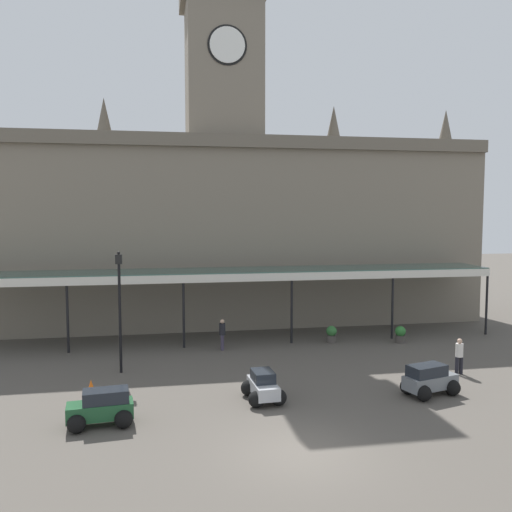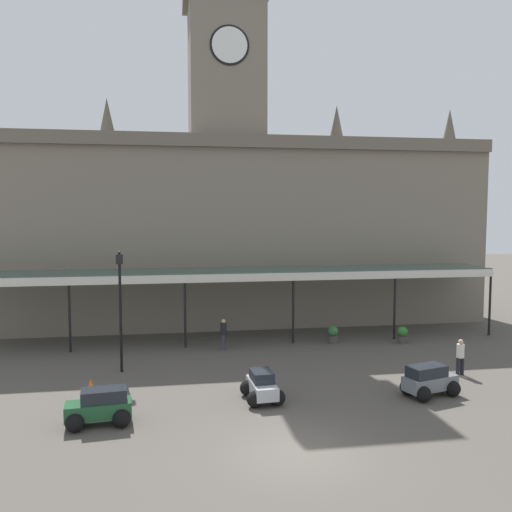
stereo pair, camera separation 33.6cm
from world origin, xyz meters
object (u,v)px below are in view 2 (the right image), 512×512
object	(u,v)px
car_grey_estate	(429,382)
victorian_lamppost	(120,299)
car_silver_sedan	(262,388)
pedestrian_crossing_forecourt	(224,333)
planter_near_kerb	(333,334)
pedestrian_beside_cars	(460,356)
planter_forecourt_centre	(402,335)
traffic_cone	(91,387)
car_green_estate	(100,409)

from	to	relation	value
car_grey_estate	victorian_lamppost	xyz separation A→B (m)	(-12.63, 5.34, 2.89)
car_grey_estate	car_silver_sedan	world-z (taller)	car_grey_estate
pedestrian_crossing_forecourt	planter_near_kerb	xyz separation A→B (m)	(6.32, 0.52, -0.42)
pedestrian_beside_cars	planter_forecourt_centre	bearing A→B (deg)	90.48
pedestrian_crossing_forecourt	planter_forecourt_centre	world-z (taller)	pedestrian_crossing_forecourt
traffic_cone	victorian_lamppost	bearing A→B (deg)	71.91
victorian_lamppost	traffic_cone	world-z (taller)	victorian_lamppost
car_green_estate	planter_forecourt_centre	world-z (taller)	car_green_estate
pedestrian_beside_cars	pedestrian_crossing_forecourt	world-z (taller)	same
car_grey_estate	planter_near_kerb	world-z (taller)	car_grey_estate
car_green_estate	pedestrian_beside_cars	xyz separation A→B (m)	(15.55, 3.24, 0.34)
car_grey_estate	car_green_estate	world-z (taller)	same
planter_forecourt_centre	car_silver_sedan	bearing A→B (deg)	-140.42
car_silver_sedan	planter_forecourt_centre	distance (m)	12.27
victorian_lamppost	planter_near_kerb	bearing A→B (deg)	18.33
pedestrian_beside_cars	planter_forecourt_centre	size ratio (longest dim) A/B	1.74
car_green_estate	planter_near_kerb	distance (m)	15.37
victorian_lamppost	traffic_cone	distance (m)	4.43
car_grey_estate	car_green_estate	bearing A→B (deg)	-176.02
traffic_cone	planter_forecourt_centre	world-z (taller)	planter_forecourt_centre
car_silver_sedan	pedestrian_beside_cars	bearing A→B (deg)	10.62
planter_forecourt_centre	pedestrian_beside_cars	bearing A→B (deg)	-89.52
pedestrian_crossing_forecourt	victorian_lamppost	size ratio (longest dim) A/B	0.30
planter_forecourt_centre	pedestrian_crossing_forecourt	bearing A→B (deg)	178.75
pedestrian_crossing_forecourt	planter_forecourt_centre	size ratio (longest dim) A/B	1.74
car_silver_sedan	pedestrian_crossing_forecourt	bearing A→B (deg)	95.08
pedestrian_crossing_forecourt	planter_near_kerb	distance (m)	6.36
car_green_estate	planter_forecourt_centre	bearing A→B (deg)	30.90
pedestrian_crossing_forecourt	victorian_lamppost	bearing A→B (deg)	-147.42
pedestrian_crossing_forecourt	planter_forecourt_centre	distance (m)	10.19
car_green_estate	traffic_cone	distance (m)	3.35
car_green_estate	traffic_cone	xyz separation A→B (m)	(-0.76, 3.25, -0.23)
car_green_estate	planter_near_kerb	size ratio (longest dim) A/B	2.43
traffic_cone	planter_forecourt_centre	bearing A→B (deg)	20.33
traffic_cone	pedestrian_crossing_forecourt	bearing A→B (deg)	45.76
traffic_cone	planter_near_kerb	world-z (taller)	planter_near_kerb
car_grey_estate	pedestrian_crossing_forecourt	size ratio (longest dim) A/B	1.44
car_silver_sedan	pedestrian_beside_cars	distance (m)	9.69
planter_forecourt_centre	planter_near_kerb	xyz separation A→B (m)	(-3.85, 0.74, 0.00)
car_silver_sedan	car_green_estate	xyz separation A→B (m)	(-6.04, -1.45, 0.06)
car_silver_sedan	pedestrian_beside_cars	size ratio (longest dim) A/B	1.26
car_green_estate	victorian_lamppost	distance (m)	6.88
pedestrian_beside_cars	pedestrian_crossing_forecourt	bearing A→B (deg)	148.53
car_green_estate	traffic_cone	bearing A→B (deg)	103.08
car_silver_sedan	planter_near_kerb	bearing A→B (deg)	56.77
car_green_estate	planter_forecourt_centre	distance (m)	18.06
pedestrian_beside_cars	victorian_lamppost	bearing A→B (deg)	168.95
car_grey_estate	victorian_lamppost	bearing A→B (deg)	157.08
car_green_estate	planter_near_kerb	bearing A→B (deg)	40.70
victorian_lamppost	planter_near_kerb	xyz separation A→B (m)	(11.43, 3.79, -2.97)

